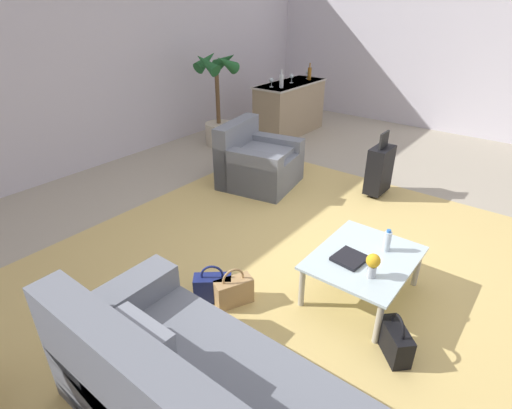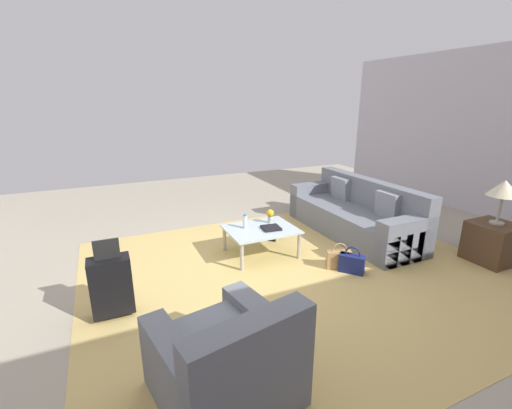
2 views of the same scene
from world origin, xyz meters
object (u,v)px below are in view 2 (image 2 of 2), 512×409
at_px(couch, 356,216).
at_px(suitcase_black, 111,285).
at_px(flower_vase, 270,215).
at_px(table_lamp, 504,189).
at_px(coffee_table, 261,231).
at_px(handbag_black, 274,230).
at_px(handbag_tan, 339,259).
at_px(handbag_navy, 352,263).
at_px(armchair, 228,367).
at_px(coffee_table_book, 271,228).
at_px(water_bottle, 245,222).
at_px(side_table, 492,242).

xyz_separation_m(couch, suitcase_black, (3.80, 0.80, 0.05)).
bearing_deg(flower_vase, table_lamp, 147.40).
xyz_separation_m(coffee_table, handbag_black, (-0.46, -0.48, -0.23)).
xyz_separation_m(table_lamp, handbag_black, (2.34, -1.98, -0.90)).
height_order(flower_vase, table_lamp, table_lamp).
distance_m(handbag_tan, handbag_navy, 0.19).
relative_size(couch, handbag_tan, 6.88).
distance_m(couch, armchair, 3.83).
relative_size(flower_vase, suitcase_black, 0.24).
height_order(coffee_table_book, suitcase_black, suitcase_black).
xyz_separation_m(coffee_table, table_lamp, (-2.80, 1.50, 0.67)).
distance_m(coffee_table_book, handbag_navy, 1.18).
bearing_deg(handbag_navy, coffee_table, -49.15).
xyz_separation_m(water_bottle, handbag_tan, (-0.96, 0.90, -0.37)).
bearing_deg(side_table, handbag_tan, -18.98).
relative_size(coffee_table, table_lamp, 1.60).
distance_m(handbag_tan, handbag_black, 1.32).
bearing_deg(handbag_tan, armchair, 33.72).
bearing_deg(handbag_black, handbag_tan, 103.50).
xyz_separation_m(flower_vase, handbag_black, (-0.24, -0.33, -0.40)).
height_order(armchair, side_table, armchair).
xyz_separation_m(side_table, suitcase_black, (4.80, -0.80, 0.08)).
bearing_deg(coffee_table, table_lamp, 151.82).
bearing_deg(water_bottle, handbag_navy, 134.15).
distance_m(side_table, handbag_black, 3.07).
bearing_deg(handbag_navy, handbag_black, -75.23).
relative_size(armchair, handbag_black, 3.02).
height_order(side_table, handbag_navy, side_table).
bearing_deg(side_table, handbag_navy, -15.12).
xyz_separation_m(coffee_table, suitcase_black, (2.00, 0.70, 0.00)).
height_order(water_bottle, table_lamp, table_lamp).
distance_m(coffee_table_book, flower_vase, 0.27).
bearing_deg(side_table, water_bottle, -28.07).
xyz_separation_m(coffee_table_book, handbag_navy, (-0.72, 0.89, -0.29)).
bearing_deg(handbag_navy, armchair, 29.41).
xyz_separation_m(water_bottle, flower_vase, (-0.42, -0.05, 0.03)).
distance_m(water_bottle, coffee_table_book, 0.38).
relative_size(couch, table_lamp, 4.10).
xyz_separation_m(flower_vase, handbag_tan, (-0.54, 0.95, -0.40)).
bearing_deg(coffee_table, suitcase_black, 19.29).
bearing_deg(suitcase_black, handbag_tan, 177.93).
bearing_deg(coffee_table_book, handbag_black, -114.92).
xyz_separation_m(side_table, handbag_tan, (2.04, -0.70, -0.15)).
bearing_deg(armchair, flower_vase, -123.02).
relative_size(couch, suitcase_black, 2.90).
xyz_separation_m(flower_vase, table_lamp, (-2.58, 1.65, 0.50)).
bearing_deg(handbag_navy, suitcase_black, -5.43).
bearing_deg(couch, table_lamp, 122.09).
xyz_separation_m(handbag_black, handbag_navy, (-0.38, 1.45, 0.00)).
xyz_separation_m(couch, handbag_navy, (0.96, 1.07, -0.18)).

